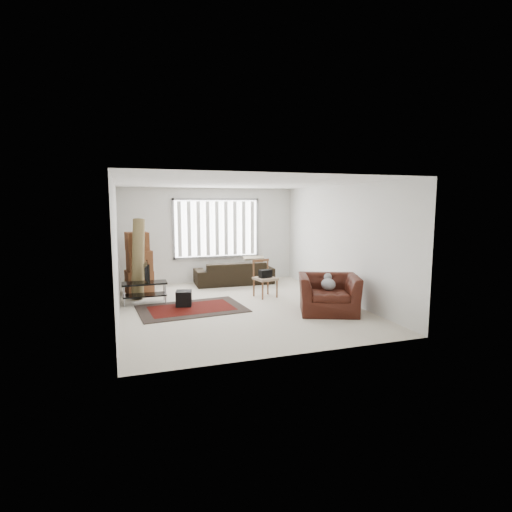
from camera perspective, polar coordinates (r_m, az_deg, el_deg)
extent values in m
plane|color=beige|center=(8.91, -2.52, -7.21)|extent=(6.00, 6.00, 0.00)
cube|color=white|center=(8.63, -2.63, 10.40)|extent=(5.00, 6.00, 0.02)
cube|color=silver|center=(11.57, -6.63, 2.94)|extent=(5.00, 0.02, 2.70)
cube|color=silver|center=(5.86, 5.46, -1.51)|extent=(5.00, 0.02, 2.70)
cube|color=silver|center=(8.35, -19.32, 0.79)|extent=(0.02, 6.00, 2.70)
cube|color=silver|center=(9.65, 11.87, 1.92)|extent=(0.02, 6.00, 2.70)
cube|color=white|center=(11.58, -5.66, 3.95)|extent=(2.40, 0.01, 1.60)
cube|color=gray|center=(11.56, -5.64, 3.95)|extent=(2.52, 0.06, 1.72)
cube|color=white|center=(11.52, -5.59, 3.93)|extent=(2.40, 0.02, 1.55)
cube|color=black|center=(8.80, -9.17, -7.43)|extent=(2.35, 1.68, 0.02)
cube|color=#410A05|center=(8.80, -9.18, -7.36)|extent=(1.85, 1.18, 0.00)
cube|color=black|center=(9.40, -15.65, -3.75)|extent=(0.99, 0.44, 0.04)
cube|color=black|center=(9.45, -15.59, -5.40)|extent=(0.95, 0.41, 0.03)
cylinder|color=#B2B2B7|center=(9.25, -18.30, -5.47)|extent=(0.03, 0.03, 0.49)
cylinder|color=#B2B2B7|center=(9.29, -12.79, -5.22)|extent=(0.03, 0.03, 0.49)
cylinder|color=#B2B2B7|center=(9.62, -18.31, -4.98)|extent=(0.03, 0.03, 0.49)
cylinder|color=#B2B2B7|center=(9.65, -13.02, -4.74)|extent=(0.03, 0.03, 0.49)
imported|color=black|center=(9.35, -15.71, -2.25)|extent=(0.10, 0.80, 0.46)
cube|color=black|center=(9.00, -10.28, -5.97)|extent=(0.40, 0.40, 0.33)
cube|color=brown|center=(10.61, -16.32, -3.53)|extent=(0.72, 0.67, 0.57)
cube|color=brown|center=(10.49, -16.32, -0.63)|extent=(0.65, 0.61, 0.52)
cube|color=brown|center=(10.49, -16.65, 2.03)|extent=(0.60, 0.60, 0.46)
cube|color=silver|center=(10.51, -15.70, -3.17)|extent=(0.61, 0.34, 0.73)
cylinder|color=brown|center=(10.00, -16.48, -0.31)|extent=(0.46, 0.77, 1.91)
imported|color=black|center=(11.29, -3.16, -1.89)|extent=(2.21, 1.00, 0.84)
cube|color=#8C745C|center=(9.70, 1.34, -3.26)|extent=(0.58, 0.58, 0.05)
cylinder|color=brown|center=(9.47, 0.95, -4.92)|extent=(0.04, 0.04, 0.45)
cylinder|color=brown|center=(9.68, 3.01, -4.65)|extent=(0.04, 0.04, 0.45)
cylinder|color=brown|center=(9.81, -0.31, -4.48)|extent=(0.04, 0.04, 0.45)
cylinder|color=brown|center=(10.02, 1.71, -4.23)|extent=(0.04, 0.04, 0.45)
cube|color=brown|center=(9.81, 0.69, -0.65)|extent=(0.46, 0.14, 0.06)
cube|color=brown|center=(9.73, -0.34, -1.87)|extent=(0.05, 0.05, 0.45)
cube|color=brown|center=(9.94, 1.69, -1.68)|extent=(0.05, 0.05, 0.45)
cube|color=black|center=(9.68, 1.35, -2.55)|extent=(0.33, 0.23, 0.19)
imported|color=#37120B|center=(8.47, 10.33, -4.98)|extent=(1.52, 1.43, 0.90)
ellipsoid|color=#59595B|center=(8.44, 10.35, -4.09)|extent=(0.35, 0.39, 0.22)
sphere|color=#59595B|center=(8.58, 10.23, -2.97)|extent=(0.17, 0.17, 0.17)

